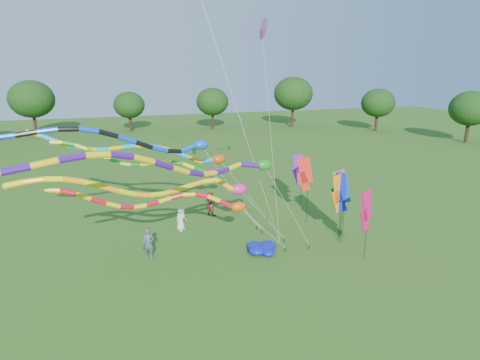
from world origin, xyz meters
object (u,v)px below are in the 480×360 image
object	(u,v)px
person_a	(181,218)
person_c	(211,204)
blue_nylon_heap	(260,252)
tube_kite_orange	(168,187)
tube_kite_red	(175,202)
person_b	(148,244)

from	to	relation	value
person_a	person_c	world-z (taller)	person_c
blue_nylon_heap	person_c	xyz separation A→B (m)	(-1.01, 7.56, 0.67)
tube_kite_orange	person_a	size ratio (longest dim) A/B	8.48
tube_kite_red	person_c	world-z (taller)	tube_kite_red
person_a	person_c	bearing A→B (deg)	0.79
person_b	person_c	world-z (taller)	person_b
tube_kite_orange	person_b	size ratio (longest dim) A/B	7.77
tube_kite_orange	person_c	world-z (taller)	tube_kite_orange
person_a	person_c	size ratio (longest dim) A/B	0.94
blue_nylon_heap	person_c	distance (m)	7.65
tube_kite_orange	tube_kite_red	bearing A→B (deg)	23.24
tube_kite_red	tube_kite_orange	bearing A→B (deg)	-144.86
tube_kite_red	tube_kite_orange	size ratio (longest dim) A/B	0.87
person_a	person_b	world-z (taller)	person_b
blue_nylon_heap	person_b	distance (m)	6.51
tube_kite_red	blue_nylon_heap	distance (m)	5.95
tube_kite_orange	person_b	xyz separation A→B (m)	(-1.07, 1.52, -3.69)
person_a	person_c	distance (m)	3.47
tube_kite_red	person_a	size ratio (longest dim) A/B	7.36
person_a	person_c	xyz separation A→B (m)	(2.67, 2.22, 0.05)
tube_kite_red	person_a	distance (m)	5.77
blue_nylon_heap	person_a	xyz separation A→B (m)	(-3.68, 5.34, 0.62)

